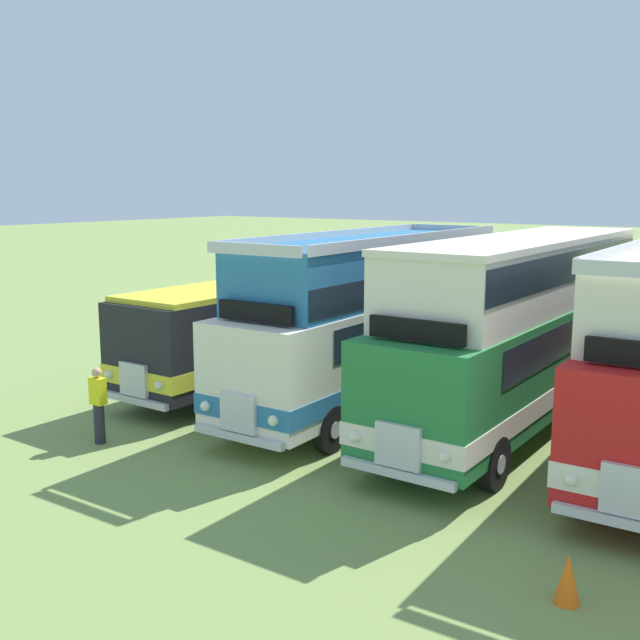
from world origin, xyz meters
name	(u,v)px	position (x,y,z in m)	size (l,w,h in m)	color
ground_plane	(509,427)	(0.00, 0.00, 0.00)	(200.00, 200.00, 0.00)	#7A934C
bus_first_in_row	(274,321)	(-7.45, 0.37, 1.75)	(2.65, 10.71, 2.99)	black
bus_second_in_row	(373,315)	(-3.73, -0.14, 2.36)	(2.76, 10.77, 4.52)	silver
bus_third_in_row	(521,322)	(0.00, 0.47, 2.48)	(2.64, 11.69, 4.49)	#237538
cone_far_end	(568,578)	(3.52, -6.97, 0.36)	(0.36, 0.36, 0.73)	orange
marshal_person	(98,405)	(-7.04, -6.38, 0.89)	(0.36, 0.24, 1.73)	#23232D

